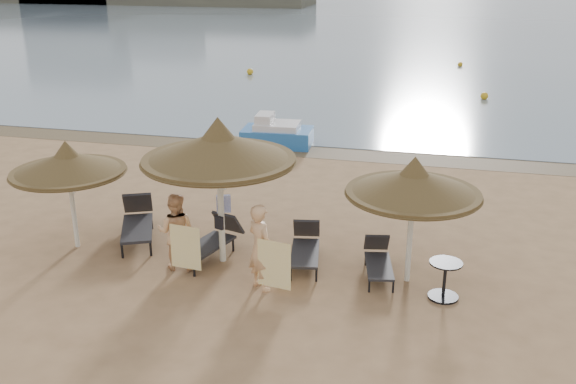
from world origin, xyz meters
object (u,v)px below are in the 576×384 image
lounger_far_left (137,221)px  person_right (260,241)px  palapa_center (219,148)px  lounger_near_right (305,246)px  pedal_boat (276,134)px  palapa_right (414,183)px  person_left (176,225)px  palapa_left (68,163)px  lounger_far_right (378,259)px  side_table (444,281)px  lounger_near_left (212,239)px

lounger_far_left → person_right: bearing=-50.3°
palapa_center → lounger_near_right: bearing=13.7°
palapa_center → pedal_boat: (-1.20, 9.36, -2.20)m
palapa_right → pedal_boat: (-5.27, 9.33, -1.74)m
palapa_right → palapa_center: bearing=-179.6°
palapa_right → lounger_far_left: 6.76m
lounger_far_left → pedal_boat: size_ratio=0.86×
palapa_right → person_left: palapa_right is taller
lounger_far_left → person_right: size_ratio=1.02×
lounger_near_right → person_right: (-0.62, -1.46, 0.71)m
lounger_near_right → pedal_boat: pedal_boat is taller
person_right → pedal_boat: (-2.38, 10.37, -0.64)m
lounger_far_left → lounger_near_right: (4.22, -0.31, -0.06)m
lounger_near_right → pedal_boat: size_ratio=0.73×
palapa_left → person_right: (4.75, -0.93, -0.98)m
palapa_center → lounger_far_right: palapa_center is taller
palapa_center → person_right: 2.20m
lounger_far_right → pedal_boat: 10.24m
side_table → lounger_far_left: bearing=169.9°
side_table → person_left: 5.70m
palapa_left → palapa_center: size_ratio=0.78×
side_table → palapa_right: bearing=143.0°
person_left → palapa_center: bearing=-154.2°
lounger_far_left → lounger_far_right: 5.88m
palapa_right → lounger_far_right: (-0.64, 0.20, -1.85)m
palapa_left → pedal_boat: palapa_left is taller
side_table → lounger_far_right: bearing=151.2°
lounger_far_right → lounger_far_left: bearing=164.2°
palapa_center → lounger_near_left: (-0.32, 0.22, -2.23)m
lounger_near_right → pedal_boat: bearing=98.8°
palapa_right → lounger_far_left: size_ratio=1.26×
palapa_center → side_table: 5.35m
lounger_near_left → person_left: 1.11m
lounger_near_right → person_right: 1.73m
palapa_center → person_left: 1.91m
palapa_center → lounger_near_right: size_ratio=1.78×
lounger_near_left → lounger_near_right: (2.12, 0.22, -0.03)m
palapa_center → person_right: (1.18, -1.02, -1.55)m
palapa_center → lounger_near_left: bearing=146.1°
lounger_far_left → pedal_boat: bearing=57.8°
pedal_boat → palapa_right: bearing=-64.5°
palapa_left → pedal_boat: (2.37, 9.45, -1.62)m
palapa_left → lounger_near_right: bearing=5.6°
lounger_far_right → person_left: bearing=179.5°
lounger_far_right → person_left: (-4.28, -0.77, 0.67)m
lounger_far_right → palapa_right: bearing=-28.0°
palapa_left → palapa_center: palapa_center is taller
lounger_near_left → lounger_far_right: size_ratio=1.21×
palapa_center → pedal_boat: 9.69m
lounger_far_left → person_right: (3.60, -1.77, 0.65)m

